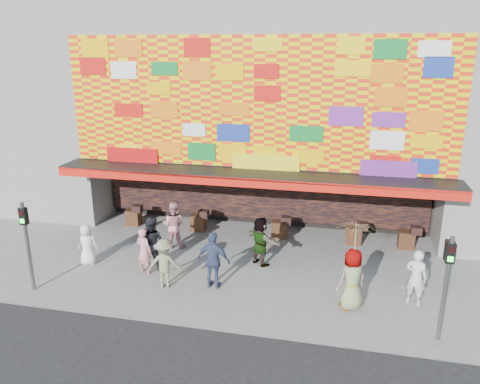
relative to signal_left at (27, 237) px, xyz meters
The scene contains 15 objects.
ground 6.64m from the signal_left, 13.61° to the left, with size 90.00×90.00×0.00m, color slate.
shop_building 11.98m from the signal_left, 57.35° to the left, with size 15.20×9.40×10.00m.
neighbor_left 12.40m from the signal_left, 125.59° to the left, with size 11.00×8.00×12.00m, color gray.
signal_left is the anchor object (origin of this frame).
signal_right 12.40m from the signal_left, ahead, with size 0.22×0.20×3.00m.
ped_a 2.50m from the signal_left, 70.09° to the left, with size 0.75×0.48×1.52m, color white.
ped_b 3.75m from the signal_left, 31.81° to the left, with size 0.61×0.40×1.66m, color #CA8286.
ped_c 4.03m from the signal_left, 36.12° to the left, with size 0.94×0.73×1.93m, color black.
ped_d 4.39m from the signal_left, 15.34° to the left, with size 1.08×0.62×1.67m, color gray.
ped_e 5.94m from the signal_left, 14.14° to the left, with size 1.13×0.47×1.93m, color #384563.
ped_f 7.76m from the signal_left, 26.74° to the left, with size 1.67×0.53×1.80m, color gray.
ped_g 10.17m from the signal_left, ahead, with size 0.93×0.61×1.91m, color gray.
ped_h 12.13m from the signal_left, ahead, with size 0.65×0.43×1.79m, color silver.
ped_i 5.43m from the signal_left, 52.03° to the left, with size 0.91×0.71×1.86m, color pink.
parasol 10.13m from the signal_left, ahead, with size 1.33×1.35×2.00m.
Camera 1 is at (3.34, -13.32, 7.58)m, focal length 35.00 mm.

